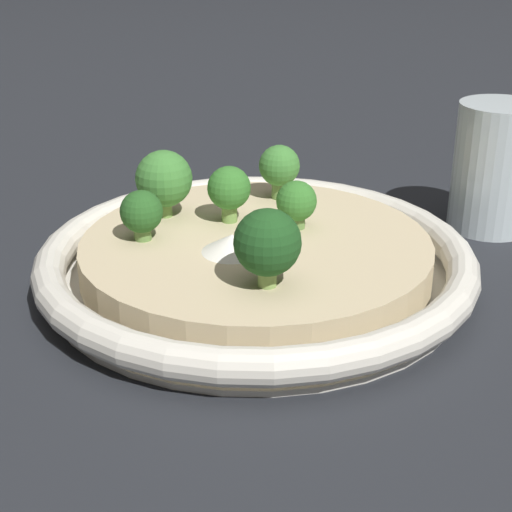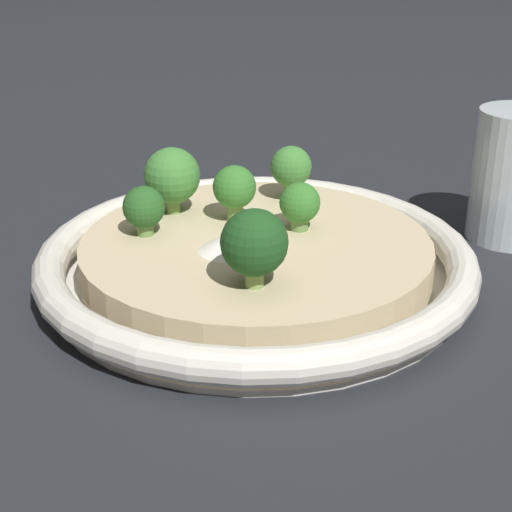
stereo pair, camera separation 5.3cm
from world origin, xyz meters
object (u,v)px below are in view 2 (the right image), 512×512
Objects in this scene: broccoli_right at (234,189)px; broccoli_back at (144,208)px; broccoli_front_right at (291,168)px; broccoli_back_right at (172,176)px; risotto_bowl at (256,260)px; broccoli_front at (303,206)px; broccoli_back_left at (254,244)px.

broccoli_right is 1.17× the size of broccoli_back.
broccoli_front_right is 0.85× the size of broccoli_back_right.
broccoli_front is at bearing -96.70° from risotto_bowl.
broccoli_back_left is at bearing 156.65° from broccoli_right.
broccoli_right is 0.83× the size of broccoli_back_right.
broccoli_back_right is (0.03, -0.03, 0.01)m from broccoli_back.
broccoli_back_right is at bearing 77.18° from broccoli_front_right.
broccoli_back_left is at bearing 138.49° from broccoli_front_right.
broccoli_back_right reaches higher than risotto_bowl.
broccoli_back_right is at bearing 37.96° from broccoli_front.
broccoli_back_left is 1.19× the size of broccoli_right.
broccoli_front_right reaches higher than risotto_bowl.
broccoli_front_right is at bearing -102.82° from broccoli_back_right.
risotto_bowl is 8.78× the size of broccoli_front.
broccoli_front is (-0.00, -0.04, 0.03)m from risotto_bowl.
broccoli_back is 0.12m from broccoli_front_right.
broccoli_right is 0.05m from broccoli_back_right.
broccoli_back_right is at bearing 40.63° from broccoli_right.
broccoli_back is at bearing 93.35° from broccoli_front_right.
broccoli_right is at bearing -139.37° from broccoli_back_right.
broccoli_back_left is 0.15m from broccoli_front_right.
broccoli_back_left is at bearing 175.32° from broccoli_back_right.
broccoli_front is 0.70× the size of broccoli_back_right.
broccoli_right is 0.97× the size of broccoli_front_right.
broccoli_front_right is (0.06, -0.03, 0.01)m from broccoli_front.
risotto_bowl is 8.64× the size of broccoli_back.
broccoli_right is at bearing -97.50° from broccoli_back.
broccoli_back_right is (0.02, 0.09, 0.00)m from broccoli_front_right.
broccoli_front is at bearing 154.14° from broccoli_front_right.
broccoli_front_right is (0.01, -0.12, 0.01)m from broccoli_back.
broccoli_back_right reaches higher than broccoli_back.
broccoli_back_right is at bearing -51.47° from broccoli_back.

